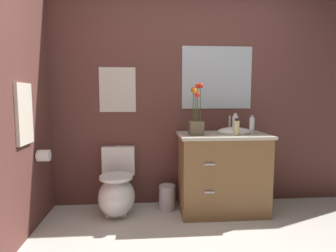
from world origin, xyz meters
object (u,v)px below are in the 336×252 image
object	(u,v)px
hanging_towel	(24,114)
vanity_cabinet	(222,172)
hand_wash_bottle	(236,128)
toilet_paper_roll	(44,156)
soap_bottle	(235,124)
wall_poster	(118,90)
wall_mirror	(217,78)
lotion_bottle	(252,125)
toilet	(117,191)
trash_bin	(167,197)
flower_vase	(196,118)

from	to	relation	value
hanging_towel	vanity_cabinet	bearing A→B (deg)	12.74
hanging_towel	hand_wash_bottle	bearing A→B (deg)	8.73
toilet_paper_roll	vanity_cabinet	bearing A→B (deg)	5.44
soap_bottle	wall_poster	size ratio (longest dim) A/B	0.43
wall_mirror	lotion_bottle	bearing A→B (deg)	-42.56
toilet	toilet_paper_roll	distance (m)	0.82
vanity_cabinet	trash_bin	size ratio (longest dim) A/B	3.77
vanity_cabinet	hanging_towel	xyz separation A→B (m)	(-1.84, -0.42, 0.66)
hand_wash_bottle	toilet_paper_roll	distance (m)	1.90
vanity_cabinet	wall_mirror	bearing A→B (deg)	90.54
soap_bottle	hand_wash_bottle	xyz separation A→B (m)	(-0.04, -0.17, -0.02)
flower_vase	soap_bottle	xyz separation A→B (m)	(0.44, 0.11, -0.07)
wall_poster	flower_vase	bearing A→B (deg)	-23.24
toilet	wall_mirror	bearing A→B (deg)	13.43
toilet	vanity_cabinet	bearing A→B (deg)	-1.35
hanging_towel	lotion_bottle	bearing A→B (deg)	11.09
lotion_bottle	toilet_paper_roll	world-z (taller)	lotion_bottle
flower_vase	toilet	bearing A→B (deg)	174.04
wall_poster	toilet_paper_roll	world-z (taller)	wall_poster
flower_vase	hand_wash_bottle	world-z (taller)	flower_vase
toilet	flower_vase	bearing A→B (deg)	-5.96
vanity_cabinet	trash_bin	xyz separation A→B (m)	(-0.59, 0.09, -0.30)
lotion_bottle	flower_vase	bearing A→B (deg)	-173.93
flower_vase	hanging_towel	size ratio (longest dim) A/B	1.02
toilet_paper_roll	hand_wash_bottle	bearing A→B (deg)	1.57
toilet	hand_wash_bottle	size ratio (longest dim) A/B	4.00
hand_wash_bottle	lotion_bottle	bearing A→B (deg)	30.48
vanity_cabinet	lotion_bottle	world-z (taller)	lotion_bottle
toilet	flower_vase	size ratio (longest dim) A/B	1.30
trash_bin	hanging_towel	world-z (taller)	hanging_towel
vanity_cabinet	hanging_towel	size ratio (longest dim) A/B	1.97
wall_poster	wall_mirror	size ratio (longest dim) A/B	0.62
lotion_bottle	hand_wash_bottle	bearing A→B (deg)	-149.52
trash_bin	toilet_paper_roll	world-z (taller)	toilet_paper_roll
trash_bin	soap_bottle	bearing A→B (deg)	-3.00
vanity_cabinet	flower_vase	distance (m)	0.66
vanity_cabinet	hand_wash_bottle	xyz separation A→B (m)	(0.10, -0.12, 0.49)
toilet	trash_bin	distance (m)	0.55
vanity_cabinet	wall_poster	distance (m)	1.46
flower_vase	wall_poster	distance (m)	0.94
flower_vase	hanging_towel	world-z (taller)	flower_vase
vanity_cabinet	lotion_bottle	distance (m)	0.59
toilet	flower_vase	distance (m)	1.13
soap_bottle	hand_wash_bottle	distance (m)	0.18
trash_bin	wall_poster	bearing A→B (deg)	159.40
hand_wash_bottle	flower_vase	bearing A→B (deg)	171.70
toilet	soap_bottle	size ratio (longest dim) A/B	3.23
wall_poster	lotion_bottle	bearing A→B (deg)	-11.37
lotion_bottle	vanity_cabinet	bearing A→B (deg)	-178.98
vanity_cabinet	toilet_paper_roll	bearing A→B (deg)	-174.56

